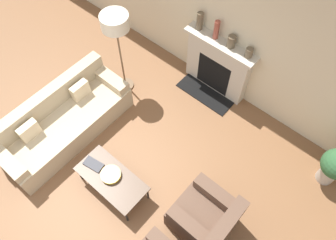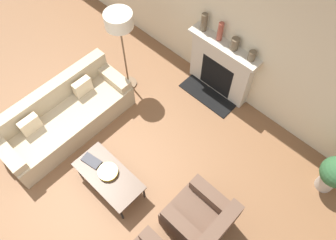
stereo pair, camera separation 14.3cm
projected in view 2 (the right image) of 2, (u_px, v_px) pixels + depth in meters
name	position (u px, v px, depth m)	size (l,w,h in m)	color
ground_plane	(103.00, 192.00, 5.08)	(18.00, 18.00, 0.00)	brown
wall_back	(236.00, 24.00, 5.01)	(18.00, 0.06, 2.90)	beige
fireplace	(220.00, 68.00, 5.72)	(1.32, 0.59, 1.12)	beige
couch	(64.00, 117.00, 5.48)	(0.87, 2.29, 0.80)	tan
armchair_far	(200.00, 219.00, 4.55)	(0.82, 0.77, 0.79)	brown
coffee_table	(108.00, 176.00, 4.84)	(1.09, 0.53, 0.39)	#4C3828
bowl	(108.00, 172.00, 4.81)	(0.30, 0.30, 0.06)	gold
book	(91.00, 161.00, 4.93)	(0.32, 0.21, 0.02)	#38383D
floor_lamp	(119.00, 25.00, 5.03)	(0.45, 0.45, 1.65)	brown
mantel_vase_left	(204.00, 22.00, 5.28)	(0.11, 0.11, 0.32)	brown
mantel_vase_center_left	(220.00, 32.00, 5.15)	(0.09, 0.09, 0.33)	brown
mantel_vase_center_right	(235.00, 44.00, 5.10)	(0.13, 0.13, 0.21)	brown
mantel_vase_right	(252.00, 56.00, 4.99)	(0.12, 0.12, 0.16)	brown
potted_plant	(335.00, 174.00, 4.76)	(0.47, 0.47, 0.75)	#B2A899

